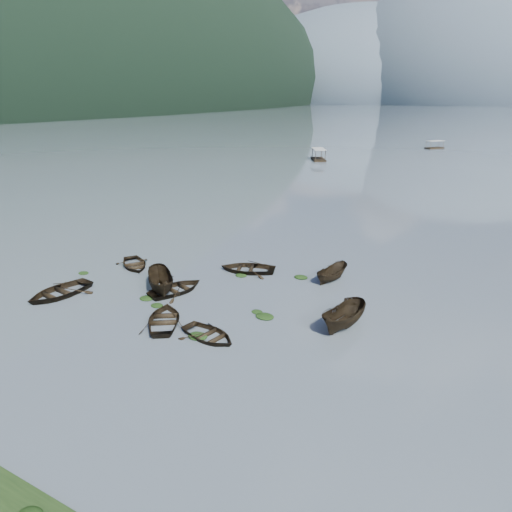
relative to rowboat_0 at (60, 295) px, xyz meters
The scene contains 22 objects.
ground_plane 11.63m from the rowboat_0, ahead, with size 2400.00×2400.00×0.00m, color #546069.
haze_mtn_a 931.95m from the rowboat_0, 105.47° to the left, with size 520.00×520.00×280.00m, color #475666.
haze_mtn_b 899.51m from the rowboat_0, 93.09° to the left, with size 520.00×520.00×340.00m, color #475666.
rowboat_0 is the anchor object (origin of this frame).
rowboat_1 8.83m from the rowboat_0, 33.17° to the left, with size 3.23×4.52×0.94m, color black.
rowboat_2 7.69m from the rowboat_0, 34.55° to the left, with size 1.86×4.94×1.91m, color black.
rowboat_3 9.93m from the rowboat_0, ahead, with size 3.19×4.47×0.92m, color black.
rowboat_4 13.64m from the rowboat_0, ahead, with size 2.85×4.00×0.83m, color black.
rowboat_5 21.39m from the rowboat_0, 15.29° to the left, with size 1.73×4.60×1.78m, color black.
rowboat_6 7.41m from the rowboat_0, 84.74° to the left, with size 2.99×4.19×0.87m, color black.
rowboat_7 15.14m from the rowboat_0, 48.36° to the left, with size 3.40×4.77×0.99m, color black.
rowboat_8 21.45m from the rowboat_0, 37.14° to the left, with size 1.41×3.74×1.44m, color black.
weed_clump_0 6.80m from the rowboat_0, 23.31° to the left, with size 1.10×0.90×0.24m, color black.
weed_clump_1 8.03m from the rowboat_0, 15.51° to the left, with size 0.98×0.78×0.21m, color black.
weed_clump_2 12.99m from the rowboat_0, ahead, with size 1.32×1.05×0.29m, color black.
weed_clump_3 15.34m from the rowboat_0, 18.21° to the left, with size 0.82×0.69×0.18m, color black.
weed_clump_4 16.02m from the rowboat_0, 15.79° to the left, with size 1.33×1.05×0.27m, color black.
weed_clump_5 4.50m from the rowboat_0, 116.44° to the left, with size 0.95×0.76×0.20m, color black.
weed_clump_6 14.29m from the rowboat_0, 44.92° to the left, with size 1.01×0.85×0.21m, color black.
weed_clump_7 19.08m from the rowboat_0, 39.55° to the left, with size 1.16×0.93×0.25m, color black.
pontoon_left 81.35m from the rowboat_0, 97.69° to the left, with size 2.73×6.55×2.51m, color black, non-canonical shape.
pontoon_centre 119.65m from the rowboat_0, 85.76° to the left, with size 2.24×5.37×2.06m, color black, non-canonical shape.
Camera 1 is at (17.04, -18.75, 14.50)m, focal length 32.00 mm.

